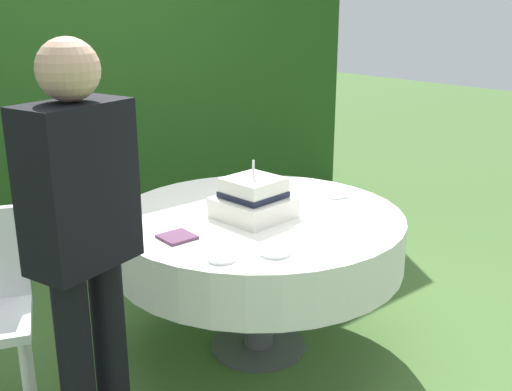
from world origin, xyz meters
TOP-DOWN VIEW (x-y plane):
  - ground_plane at (0.00, 0.00)m, footprint 20.00×20.00m
  - foliage_hedge at (0.00, 2.04)m, footprint 5.16×0.40m
  - cake_table at (0.00, 0.00)m, footprint 1.40×1.40m
  - wedding_cake at (-0.04, -0.01)m, footprint 0.34×0.34m
  - serving_plate_near at (0.21, 0.39)m, footprint 0.12×0.12m
  - serving_plate_far at (-0.27, -0.42)m, footprint 0.13×0.13m
  - serving_plate_left at (-0.48, -0.32)m, footprint 0.11×0.11m
  - serving_plate_right at (0.49, -0.05)m, footprint 0.13×0.13m
  - napkin_stack at (-0.48, -0.01)m, footprint 0.14×0.14m
  - standing_person at (-1.02, -0.28)m, footprint 0.40×0.29m

SIDE VIEW (x-z plane):
  - ground_plane at x=0.00m, z-range 0.00..0.00m
  - cake_table at x=0.00m, z-range 0.24..0.96m
  - serving_plate_near at x=0.21m, z-range 0.72..0.74m
  - serving_plate_far at x=-0.27m, z-range 0.72..0.74m
  - serving_plate_left at x=-0.48m, z-range 0.72..0.74m
  - serving_plate_right at x=0.49m, z-range 0.72..0.74m
  - napkin_stack at x=-0.48m, z-range 0.72..0.74m
  - wedding_cake at x=-0.04m, z-range 0.67..0.95m
  - standing_person at x=-1.02m, z-range 0.13..1.73m
  - foliage_hedge at x=0.00m, z-range 0.00..2.89m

